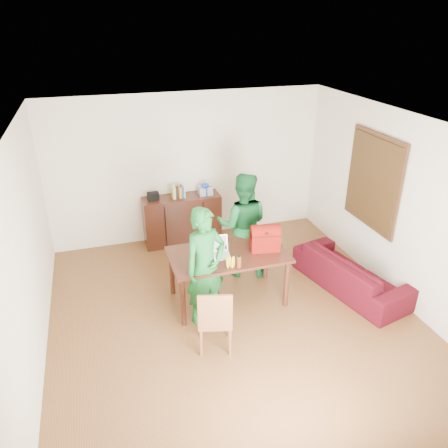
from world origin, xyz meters
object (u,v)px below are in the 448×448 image
object	(u,v)px
person_near	(205,267)
table	(228,259)
person_far	(243,225)
red_bag	(265,240)
chair	(215,330)
laptop	(217,254)
bottle	(239,261)
sofa	(351,272)

from	to	relation	value
person_near	table	bearing A→B (deg)	19.52
table	person_far	xyz separation A→B (m)	(0.45, 0.68, 0.17)
person_far	red_bag	world-z (taller)	person_far
person_far	chair	bearing A→B (deg)	80.23
red_bag	laptop	bearing A→B (deg)	-169.08
person_near	red_bag	world-z (taller)	person_near
chair	bottle	distance (m)	0.97
table	laptop	size ratio (longest dim) A/B	4.48
chair	person_far	distance (m)	1.97
person_near	chair	bearing A→B (deg)	-113.55
laptop	table	bearing A→B (deg)	19.39
person_far	bottle	distance (m)	1.16
table	person_near	xyz separation A→B (m)	(-0.42, -0.34, 0.15)
table	red_bag	xyz separation A→B (m)	(0.54, -0.04, 0.25)
bottle	chair	bearing A→B (deg)	-131.81
table	person_near	distance (m)	0.57
bottle	sofa	world-z (taller)	bottle
chair	laptop	bearing A→B (deg)	86.65
person_far	bottle	bearing A→B (deg)	88.11
person_near	red_bag	xyz separation A→B (m)	(0.97, 0.30, 0.10)
chair	person_far	size ratio (longest dim) A/B	0.53
laptop	bottle	distance (m)	0.41
person_near	red_bag	distance (m)	1.02
table	red_bag	size ratio (longest dim) A/B	4.06
person_near	bottle	distance (m)	0.46
person_near	sofa	distance (m)	2.39
table	red_bag	world-z (taller)	red_bag
person_far	table	bearing A→B (deg)	75.98
bottle	sofa	size ratio (longest dim) A/B	0.10
person_near	bottle	size ratio (longest dim) A/B	9.05
table	bottle	bearing A→B (deg)	-86.20
chair	sofa	size ratio (longest dim) A/B	0.48
chair	bottle	xyz separation A→B (m)	(0.50, 0.56, 0.61)
table	bottle	distance (m)	0.44
red_bag	sofa	bearing A→B (deg)	1.70
laptop	red_bag	world-z (taller)	red_bag
table	sofa	distance (m)	1.96
sofa	person_near	bearing A→B (deg)	78.51
chair	person_far	xyz separation A→B (m)	(0.92, 1.63, 0.59)
table	bottle	xyz separation A→B (m)	(0.03, -0.40, 0.19)
sofa	table	bearing A→B (deg)	68.68
person_far	red_bag	bearing A→B (deg)	116.70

